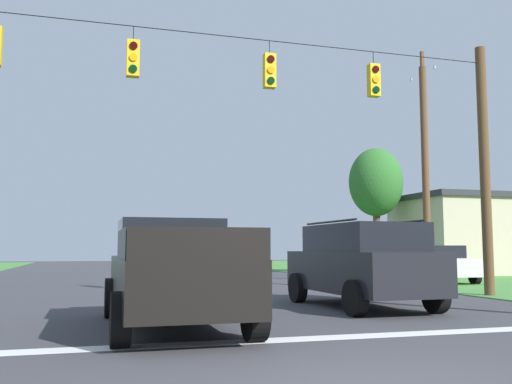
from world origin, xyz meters
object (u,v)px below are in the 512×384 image
at_px(tree_roadside_left, 376,183).
at_px(distant_car_crossing_white, 435,263).
at_px(utility_pole_mid_right, 425,170).
at_px(pickup_truck, 173,273).
at_px(roadside_store, 505,235).
at_px(overhead_signal_span, 196,138).
at_px(suv_black, 361,263).

bearing_deg(tree_roadside_left, distant_car_crossing_white, -100.00).
height_order(utility_pole_mid_right, tree_roadside_left, utility_pole_mid_right).
bearing_deg(pickup_truck, roadside_store, 38.03).
height_order(overhead_signal_span, distant_car_crossing_white, overhead_signal_span).
height_order(distant_car_crossing_white, tree_roadside_left, tree_roadside_left).
xyz_separation_m(distant_car_crossing_white, tree_roadside_left, (1.28, 7.28, 4.17)).
bearing_deg(utility_pole_mid_right, overhead_signal_span, -154.66).
distance_m(distant_car_crossing_white, utility_pole_mid_right, 4.14).
xyz_separation_m(suv_black, roadside_store, (16.14, 14.26, 1.11)).
relative_size(overhead_signal_span, distant_car_crossing_white, 4.07).
height_order(pickup_truck, roadside_store, roadside_store).
bearing_deg(suv_black, overhead_signal_span, 153.57).
xyz_separation_m(overhead_signal_span, utility_pole_mid_right, (9.79, 4.64, 0.18)).
xyz_separation_m(overhead_signal_span, pickup_truck, (-1.08, -3.97, -3.29)).
bearing_deg(distant_car_crossing_white, pickup_truck, -140.30).
bearing_deg(overhead_signal_span, suv_black, -26.43).
height_order(distant_car_crossing_white, utility_pole_mid_right, utility_pole_mid_right).
distance_m(overhead_signal_span, roadside_store, 23.52).
bearing_deg(overhead_signal_span, utility_pole_mid_right, 25.34).
relative_size(utility_pole_mid_right, roadside_store, 0.76).
bearing_deg(suv_black, tree_roadside_left, 60.51).
relative_size(pickup_truck, suv_black, 1.12).
height_order(overhead_signal_span, pickup_truck, overhead_signal_span).
relative_size(overhead_signal_span, utility_pole_mid_right, 1.97).
distance_m(overhead_signal_span, distant_car_crossing_white, 13.10).
bearing_deg(roadside_store, pickup_truck, -141.97).
relative_size(distant_car_crossing_white, utility_pole_mid_right, 0.48).
distance_m(suv_black, utility_pole_mid_right, 9.51).
distance_m(pickup_truck, utility_pole_mid_right, 14.30).
xyz_separation_m(overhead_signal_span, tree_roadside_left, (12.34, 13.39, 0.70)).
height_order(suv_black, roadside_store, roadside_store).
height_order(suv_black, utility_pole_mid_right, utility_pole_mid_right).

